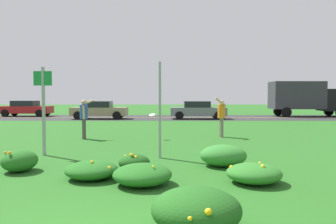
{
  "coord_description": "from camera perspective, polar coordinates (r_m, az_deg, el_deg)",
  "views": [
    {
      "loc": [
        0.94,
        -3.26,
        1.82
      ],
      "look_at": [
        0.85,
        10.17,
        1.18
      ],
      "focal_mm": 34.62,
      "sensor_mm": 36.0,
      "label": 1
    }
  ],
  "objects": [
    {
      "name": "car_tan_center_left",
      "position": [
        27.14,
        -12.0,
        0.37
      ],
      "size": [
        4.5,
        2.0,
        1.45
      ],
      "color": "#937F60",
      "rests_on": "ground"
    },
    {
      "name": "sign_post_by_roadside",
      "position": [
        9.55,
        -1.43,
        0.33
      ],
      "size": [
        0.07,
        0.1,
        2.84
      ],
      "color": "#93969B",
      "rests_on": "ground"
    },
    {
      "name": "highway_strip",
      "position": [
        28.28,
        -1.54,
        -0.97
      ],
      "size": [
        120.0,
        7.66,
        0.01
      ],
      "primitive_type": "cube",
      "color": "#2D2D30",
      "rests_on": "ground"
    },
    {
      "name": "daylily_clump_mid_right",
      "position": [
        6.82,
        -4.54,
        -10.9
      ],
      "size": [
        1.22,
        1.23,
        0.45
      ],
      "color": "#23661E",
      "rests_on": "ground"
    },
    {
      "name": "frisbee_white",
      "position": [
        13.94,
        -2.81,
        -0.51
      ],
      "size": [
        0.29,
        0.27,
        0.14
      ],
      "color": "white"
    },
    {
      "name": "box_truck_black",
      "position": [
        32.46,
        23.15,
        2.47
      ],
      "size": [
        6.7,
        2.46,
        3.2
      ],
      "color": "black",
      "rests_on": "ground"
    },
    {
      "name": "car_gray_center_right",
      "position": [
        26.6,
        5.26,
        0.37
      ],
      "size": [
        4.5,
        2.0,
        1.45
      ],
      "color": "slate",
      "rests_on": "ground"
    },
    {
      "name": "sign_post_near_path",
      "position": [
        10.69,
        -21.09,
        1.62
      ],
      "size": [
        0.56,
        0.1,
        2.73
      ],
      "color": "#93969B",
      "rests_on": "ground"
    },
    {
      "name": "daylily_clump_front_left",
      "position": [
        7.18,
        14.88,
        -10.39
      ],
      "size": [
        1.16,
        1.12,
        0.44
      ],
      "color": "#2D7526",
      "rests_on": "ground"
    },
    {
      "name": "daylily_clump_mid_center",
      "position": [
        8.02,
        -5.96,
        -8.86
      ],
      "size": [
        0.77,
        0.7,
        0.48
      ],
      "color": "#1E5619",
      "rests_on": "ground"
    },
    {
      "name": "daylily_clump_front_right",
      "position": [
        8.66,
        9.72,
        -7.56
      ],
      "size": [
        1.22,
        1.01,
        0.56
      ],
      "color": "#337F2D",
      "rests_on": "ground"
    },
    {
      "name": "daylily_clump_mid_left",
      "position": [
        4.57,
        5.01,
        -16.75
      ],
      "size": [
        1.23,
        1.15,
        0.59
      ],
      "color": "#1E5619",
      "rests_on": "ground"
    },
    {
      "name": "person_catcher_orange_shirt",
      "position": [
        14.73,
        9.37,
        -0.48
      ],
      "size": [
        0.53,
        0.53,
        1.79
      ],
      "color": "orange",
      "rests_on": "ground"
    },
    {
      "name": "daylily_clump_front_center",
      "position": [
        7.48,
        -13.27,
        -9.9
      ],
      "size": [
        1.17,
        1.15,
        0.43
      ],
      "color": "#23661E",
      "rests_on": "ground"
    },
    {
      "name": "daylily_clump_near_camera",
      "position": [
        8.74,
        -24.66,
        -7.8
      ],
      "size": [
        0.84,
        0.91,
        0.54
      ],
      "color": "#23661E",
      "rests_on": "ground"
    },
    {
      "name": "ground_plane",
      "position": [
        15.87,
        -3.04,
        -3.88
      ],
      "size": [
        120.0,
        120.0,
        0.0
      ],
      "primitive_type": "plane",
      "color": "#26601E"
    },
    {
      "name": "car_red_leftmost",
      "position": [
        32.8,
        -23.7,
        0.59
      ],
      "size": [
        4.5,
        2.0,
        1.45
      ],
      "color": "maroon",
      "rests_on": "ground"
    },
    {
      "name": "highway_center_stripe",
      "position": [
        28.28,
        -1.54,
        -0.96
      ],
      "size": [
        120.0,
        0.16,
        0.0
      ],
      "primitive_type": "cube",
      "color": "yellow",
      "rests_on": "ground"
    },
    {
      "name": "person_thrower_blue_shirt",
      "position": [
        14.35,
        -14.58,
        -0.59
      ],
      "size": [
        0.58,
        0.53,
        1.7
      ],
      "color": "#2D4C9E",
      "rests_on": "ground"
    }
  ]
}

